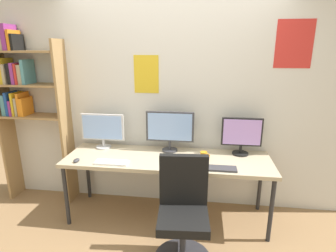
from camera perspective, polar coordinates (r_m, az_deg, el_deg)
name	(u,v)px	position (r m, az deg, el deg)	size (l,w,h in m)	color
ground_plane	(159,252)	(2.91, -1.86, -24.91)	(12.00, 12.00, 0.00)	olive
wall_back	(172,101)	(3.26, 0.88, 5.35)	(4.66, 0.11, 2.60)	silver
desk	(167,162)	(3.04, -0.12, -7.51)	(2.26, 0.68, 0.74)	tan
bookshelf	(24,94)	(3.72, -27.89, 6.00)	(0.83, 0.28, 2.17)	#9E7A4C
office_chair	(183,221)	(2.60, 3.16, -19.31)	(0.52, 0.52, 0.99)	#2D2D33
monitor_left	(103,129)	(3.34, -13.54, -0.68)	(0.52, 0.18, 0.42)	silver
monitor_center	(170,129)	(3.13, 0.39, -0.62)	(0.55, 0.18, 0.47)	#38383D
monitor_right	(242,135)	(3.15, 15.17, -1.76)	(0.45, 0.18, 0.43)	black
keyboard_left	(112,162)	(2.94, -11.72, -7.49)	(0.35, 0.13, 0.02)	silver
keyboard_right	(220,168)	(2.79, 10.82, -8.73)	(0.33, 0.13, 0.02)	#38383D
computer_mouse	(76,160)	(3.08, -18.64, -6.83)	(0.06, 0.10, 0.03)	#38383D
coffee_mug	(204,156)	(2.98, 7.52, -6.20)	(0.11, 0.08, 0.09)	orange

